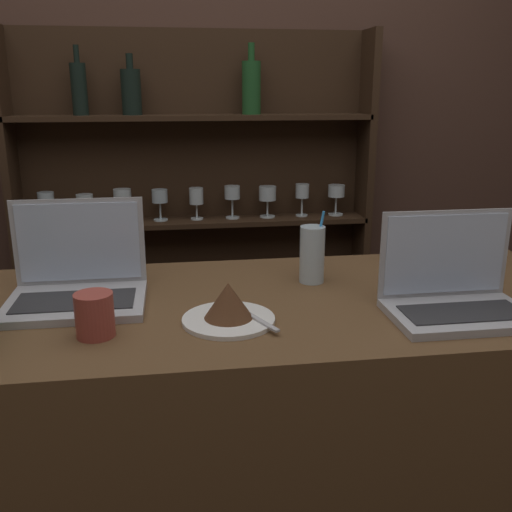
{
  "coord_description": "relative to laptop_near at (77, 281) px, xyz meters",
  "views": [
    {
      "loc": [
        -0.12,
        -0.92,
        1.46
      ],
      "look_at": [
        0.07,
        0.37,
        1.08
      ],
      "focal_mm": 40.0,
      "sensor_mm": 36.0,
      "label": 1
    }
  ],
  "objects": [
    {
      "name": "laptop_near",
      "position": [
        0.0,
        0.0,
        0.0
      ],
      "size": [
        0.31,
        0.24,
        0.23
      ],
      "color": "#ADADB2",
      "rests_on": "bar_counter"
    },
    {
      "name": "coffee_cup",
      "position": [
        0.07,
        -0.21,
        -0.0
      ],
      "size": [
        0.08,
        0.08,
        0.09
      ],
      "color": "#993D33",
      "rests_on": "bar_counter"
    },
    {
      "name": "laptop_far",
      "position": [
        0.85,
        -0.2,
        0.0
      ],
      "size": [
        0.31,
        0.2,
        0.22
      ],
      "color": "#ADADB2",
      "rests_on": "bar_counter"
    },
    {
      "name": "cake_plate",
      "position": [
        0.34,
        -0.18,
        -0.01
      ],
      "size": [
        0.2,
        0.2,
        0.09
      ],
      "color": "white",
      "rests_on": "bar_counter"
    },
    {
      "name": "back_wall",
      "position": [
        0.36,
        1.14,
        0.32
      ],
      "size": [
        7.0,
        0.06,
        2.7
      ],
      "color": "#4C3328",
      "rests_on": "ground_plane"
    },
    {
      "name": "water_glass",
      "position": [
        0.58,
        0.06,
        0.02
      ],
      "size": [
        0.06,
        0.06,
        0.19
      ],
      "color": "silver",
      "rests_on": "bar_counter"
    },
    {
      "name": "bar_counter",
      "position": [
        0.36,
        -0.06,
        -0.54
      ],
      "size": [
        1.82,
        0.68,
        0.98
      ],
      "color": "brown",
      "rests_on": "ground_plane"
    },
    {
      "name": "back_shelf",
      "position": [
        0.32,
        1.06,
        -0.14
      ],
      "size": [
        1.46,
        0.18,
        1.7
      ],
      "color": "#332114",
      "rests_on": "ground_plane"
    }
  ]
}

